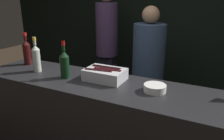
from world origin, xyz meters
The scene contains 9 objects.
wall_back_chalkboard centered at (0.00, 2.32, 1.40)m, with size 6.40×0.06×2.80m.
bar_counter centered at (0.00, 0.30, 0.51)m, with size 2.59×0.60×1.02m.
ice_bin_with_bottles centered at (-0.09, 0.38, 1.07)m, with size 0.35×0.24×0.11m.
bowl_white centered at (0.37, 0.33, 1.05)m, with size 0.17×0.17×0.06m.
red_wine_bottle_tall centered at (-1.07, 0.42, 1.16)m, with size 0.08×0.08×0.35m.
red_wine_bottle_burgundy centered at (-0.44, 0.26, 1.15)m, with size 0.08×0.08×0.34m.
rose_wine_bottle centered at (-0.80, 0.28, 1.16)m, with size 0.08×0.08×0.34m.
person_in_hoodie centered at (0.00, 1.35, 0.89)m, with size 0.40×0.40×1.62m.
person_blond_tee centered at (-0.76, 1.67, 1.05)m, with size 0.33×0.33×1.86m.
Camera 1 is at (0.77, -1.22, 1.71)m, focal length 35.00 mm.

